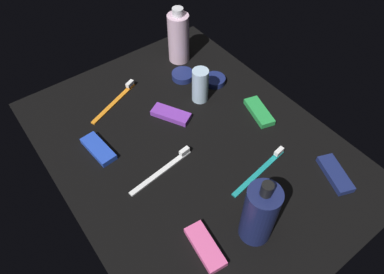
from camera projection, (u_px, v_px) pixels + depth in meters
ground_plane at (192, 146)px, 88.83cm from camera, size 84.00×64.00×1.20cm
lotion_bottle at (259, 214)px, 67.53cm from camera, size 6.62×6.62×17.93cm
bodywash_bottle at (179, 37)px, 104.70cm from camera, size 6.33×6.33×17.16cm
deodorant_stick at (200, 85)px, 95.25cm from camera, size 4.48×4.48×9.90cm
toothbrush_orange at (116, 99)px, 97.99cm from camera, size 8.06×17.07×2.10cm
toothbrush_white at (165, 168)px, 83.04cm from camera, size 3.30×18.02×2.10cm
toothbrush_teal at (262, 169)px, 82.92cm from camera, size 3.64×18.00×2.10cm
snack_bar_green at (259, 112)px, 94.72cm from camera, size 11.09×6.66×1.50cm
snack_bar_navy at (335, 174)px, 81.80cm from camera, size 11.14×7.47×1.50cm
snack_bar_pink at (205, 247)px, 70.56cm from camera, size 10.81×5.25×1.50cm
snack_bar_blue at (98, 149)px, 86.56cm from camera, size 10.73×4.95×1.50cm
snack_bar_purple at (171, 114)px, 94.09cm from camera, size 11.05×8.49×1.50cm
cream_tin_left at (215, 80)px, 102.81cm from camera, size 6.30×6.30×1.73cm
cream_tin_right at (183, 75)px, 104.13cm from camera, size 6.47×6.47×1.79cm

